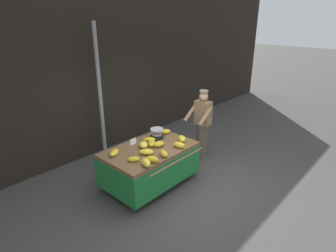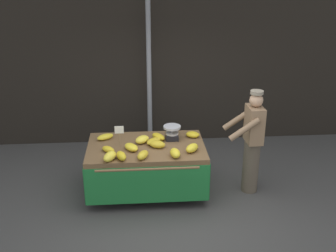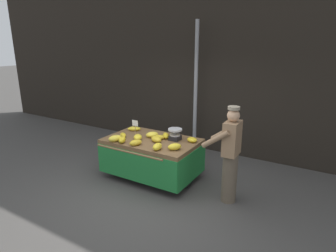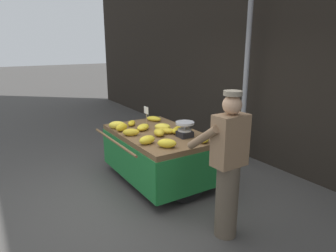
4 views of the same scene
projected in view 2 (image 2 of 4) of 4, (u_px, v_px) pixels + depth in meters
ground_plane at (176, 214)px, 6.16m from camera, size 60.00×60.00×0.00m
back_wall at (163, 40)px, 8.05m from camera, size 16.00×0.24×4.16m
street_pole at (149, 70)px, 7.80m from camera, size 0.09×0.09×3.21m
banana_cart at (146, 158)px, 6.54m from camera, size 1.86×1.36×0.83m
weighing_scale at (172, 133)px, 6.64m from camera, size 0.28×0.28×0.24m
price_sign at (119, 132)px, 6.35m from camera, size 0.14×0.01×0.34m
banana_bunch_0 at (108, 149)px, 6.23m from camera, size 0.25×0.24×0.09m
banana_bunch_1 at (105, 137)px, 6.66m from camera, size 0.32×0.27×0.09m
banana_bunch_2 at (143, 155)px, 6.02m from camera, size 0.23×0.28×0.11m
banana_bunch_3 at (192, 148)px, 6.24m from camera, size 0.28×0.29×0.12m
banana_bunch_4 at (154, 141)px, 6.51m from camera, size 0.31×0.31×0.09m
banana_bunch_5 at (157, 144)px, 6.37m from camera, size 0.29×0.24×0.11m
banana_bunch_6 at (110, 156)px, 5.96m from camera, size 0.25×0.31×0.13m
banana_bunch_7 at (121, 156)px, 5.98m from camera, size 0.20×0.26×0.12m
banana_bunch_8 at (193, 135)px, 6.75m from camera, size 0.27×0.24×0.09m
banana_bunch_9 at (175, 153)px, 6.07m from camera, size 0.18×0.27×0.12m
banana_bunch_10 at (131, 147)px, 6.28m from camera, size 0.29×0.32×0.10m
banana_bunch_11 at (142, 139)px, 6.54m from camera, size 0.30×0.30×0.12m
banana_bunch_12 at (158, 137)px, 6.66m from camera, size 0.26×0.29×0.11m
vendor_person at (252, 142)px, 6.49m from camera, size 0.59×0.52×1.71m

